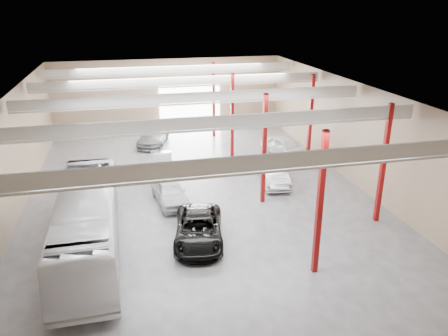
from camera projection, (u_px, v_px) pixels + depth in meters
name	position (u px, v px, depth m)	size (l,w,h in m)	color
depot_shell	(198.00, 120.00, 27.82)	(22.12, 32.12, 7.06)	#4A4B50
coach_bus	(88.00, 222.00, 21.87)	(2.83, 12.09, 3.37)	silver
black_sedan	(199.00, 229.00, 23.17)	(2.48, 5.39, 1.50)	black
car_row_a	(170.00, 192.00, 27.70)	(1.78, 4.42, 1.51)	silver
car_row_b	(162.00, 164.00, 32.53)	(1.56, 4.47, 1.47)	#B4B3B9
car_row_c	(153.00, 136.00, 39.23)	(2.16, 5.32, 1.54)	slate
car_right_near	(273.00, 172.00, 30.73)	(1.65, 4.74, 1.56)	#A7A7AC
car_right_far	(285.00, 147.00, 36.04)	(1.94, 4.81, 1.64)	silver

